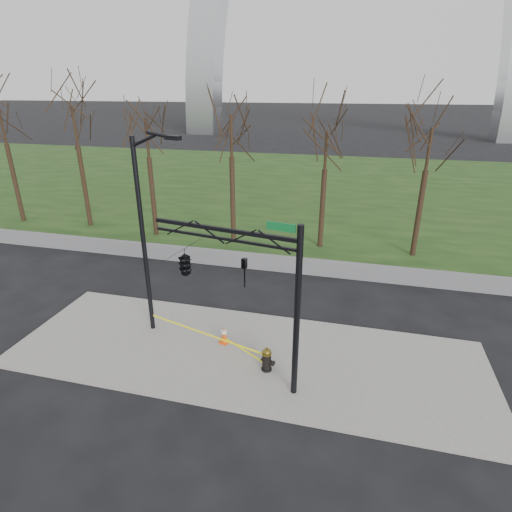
% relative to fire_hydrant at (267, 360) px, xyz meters
% --- Properties ---
extents(ground, '(500.00, 500.00, 0.00)m').
position_rel_fire_hydrant_xyz_m(ground, '(-1.06, 0.78, -0.54)').
color(ground, black).
rests_on(ground, ground).
extents(sidewalk, '(18.00, 6.00, 0.10)m').
position_rel_fire_hydrant_xyz_m(sidewalk, '(-1.06, 0.78, -0.49)').
color(sidewalk, slate).
rests_on(sidewalk, ground).
extents(grass_strip, '(120.00, 40.00, 0.06)m').
position_rel_fire_hydrant_xyz_m(grass_strip, '(-1.06, 30.78, -0.51)').
color(grass_strip, '#173312').
rests_on(grass_strip, ground).
extents(guardrail, '(60.00, 0.30, 0.90)m').
position_rel_fire_hydrant_xyz_m(guardrail, '(-1.06, 8.78, -0.09)').
color(guardrail, '#59595B').
rests_on(guardrail, ground).
extents(tree_row, '(32.25, 4.00, 8.99)m').
position_rel_fire_hydrant_xyz_m(tree_row, '(-7.93, 12.78, 3.95)').
color(tree_row, black).
rests_on(tree_row, ground).
extents(fire_hydrant, '(0.59, 0.41, 0.95)m').
position_rel_fire_hydrant_xyz_m(fire_hydrant, '(0.00, 0.00, 0.00)').
color(fire_hydrant, black).
rests_on(fire_hydrant, sidewalk).
extents(traffic_cone, '(0.42, 0.42, 0.69)m').
position_rel_fire_hydrant_xyz_m(traffic_cone, '(-2.03, 1.26, -0.09)').
color(traffic_cone, '#E6460C').
rests_on(traffic_cone, sidewalk).
extents(street_light, '(2.30, 0.96, 8.21)m').
position_rel_fire_hydrant_xyz_m(street_light, '(-5.11, 1.48, 4.16)').
color(street_light, black).
rests_on(street_light, ground).
extents(traffic_signal_mast, '(5.03, 2.54, 6.00)m').
position_rel_fire_hydrant_xyz_m(traffic_signal_mast, '(-2.06, -0.33, 3.61)').
color(traffic_signal_mast, black).
rests_on(traffic_signal_mast, ground).
extents(caution_tape, '(5.31, 1.56, 0.48)m').
position_rel_fire_hydrant_xyz_m(caution_tape, '(-2.17, 0.74, 0.07)').
color(caution_tape, '#FFF50D').
rests_on(caution_tape, ground).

